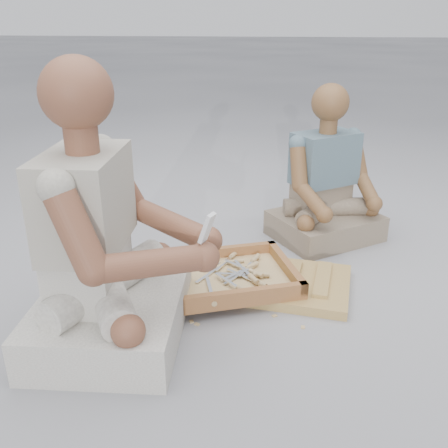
# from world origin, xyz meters

# --- Properties ---
(ground) EXTENTS (60.00, 60.00, 0.00)m
(ground) POSITION_xyz_m (0.00, 0.00, 0.00)
(ground) COLOR #99999E
(ground) RESTS_ON ground
(carved_panel) EXTENTS (0.67, 0.50, 0.04)m
(carved_panel) POSITION_xyz_m (0.13, 0.17, 0.02)
(carved_panel) COLOR olive
(carved_panel) RESTS_ON ground
(tool_tray) EXTENTS (0.66, 0.59, 0.07)m
(tool_tray) POSITION_xyz_m (-0.07, 0.11, 0.07)
(tool_tray) COLOR brown
(tool_tray) RESTS_ON carved_panel
(chisel_0) EXTENTS (0.19, 0.14, 0.02)m
(chisel_0) POSITION_xyz_m (0.02, 0.14, 0.08)
(chisel_0) COLOR silver
(chisel_0) RESTS_ON tool_tray
(chisel_1) EXTENTS (0.08, 0.22, 0.02)m
(chisel_1) POSITION_xyz_m (-0.12, -0.08, 0.08)
(chisel_1) COLOR silver
(chisel_1) RESTS_ON tool_tray
(chisel_2) EXTENTS (0.22, 0.03, 0.02)m
(chisel_2) POSITION_xyz_m (0.04, 0.12, 0.08)
(chisel_2) COLOR silver
(chisel_2) RESTS_ON tool_tray
(chisel_3) EXTENTS (0.12, 0.20, 0.02)m
(chisel_3) POSITION_xyz_m (-0.13, 0.18, 0.07)
(chisel_3) COLOR silver
(chisel_3) RESTS_ON tool_tray
(chisel_4) EXTENTS (0.13, 0.20, 0.02)m
(chisel_4) POSITION_xyz_m (0.02, 0.09, 0.08)
(chisel_4) COLOR silver
(chisel_4) RESTS_ON tool_tray
(chisel_5) EXTENTS (0.19, 0.15, 0.02)m
(chisel_5) POSITION_xyz_m (0.04, 0.06, 0.08)
(chisel_5) COLOR silver
(chisel_5) RESTS_ON tool_tray
(chisel_6) EXTENTS (0.17, 0.17, 0.02)m
(chisel_6) POSITION_xyz_m (-0.02, -0.02, 0.09)
(chisel_6) COLOR silver
(chisel_6) RESTS_ON tool_tray
(chisel_7) EXTENTS (0.09, 0.21, 0.02)m
(chisel_7) POSITION_xyz_m (-0.08, 0.29, 0.08)
(chisel_7) COLOR silver
(chisel_7) RESTS_ON tool_tray
(chisel_8) EXTENTS (0.21, 0.10, 0.02)m
(chisel_8) POSITION_xyz_m (-0.08, 0.23, 0.07)
(chisel_8) COLOR silver
(chisel_8) RESTS_ON tool_tray
(chisel_9) EXTENTS (0.13, 0.20, 0.02)m
(chisel_9) POSITION_xyz_m (-0.00, 0.17, 0.07)
(chisel_9) COLOR silver
(chisel_9) RESTS_ON tool_tray
(chisel_10) EXTENTS (0.09, 0.21, 0.02)m
(chisel_10) POSITION_xyz_m (0.02, 0.25, 0.08)
(chisel_10) COLOR silver
(chisel_10) RESTS_ON tool_tray
(chisel_11) EXTENTS (0.15, 0.18, 0.02)m
(chisel_11) POSITION_xyz_m (-0.00, 0.18, 0.08)
(chisel_11) COLOR silver
(chisel_11) RESTS_ON tool_tray
(wood_chip_0) EXTENTS (0.02, 0.02, 0.00)m
(wood_chip_0) POSITION_xyz_m (-0.03, 0.32, 0.00)
(wood_chip_0) COLOR tan
(wood_chip_0) RESTS_ON ground
(wood_chip_1) EXTENTS (0.02, 0.02, 0.00)m
(wood_chip_1) POSITION_xyz_m (0.12, -0.07, 0.00)
(wood_chip_1) COLOR tan
(wood_chip_1) RESTS_ON ground
(wood_chip_2) EXTENTS (0.02, 0.02, 0.00)m
(wood_chip_2) POSITION_xyz_m (-0.17, -0.17, 0.00)
(wood_chip_2) COLOR tan
(wood_chip_2) RESTS_ON ground
(wood_chip_3) EXTENTS (0.02, 0.02, 0.00)m
(wood_chip_3) POSITION_xyz_m (0.11, 0.07, 0.00)
(wood_chip_3) COLOR tan
(wood_chip_3) RESTS_ON ground
(wood_chip_4) EXTENTS (0.02, 0.02, 0.00)m
(wood_chip_4) POSITION_xyz_m (-0.34, -0.14, 0.00)
(wood_chip_4) COLOR tan
(wood_chip_4) RESTS_ON ground
(wood_chip_5) EXTENTS (0.02, 0.02, 0.00)m
(wood_chip_5) POSITION_xyz_m (-0.26, 0.30, 0.00)
(wood_chip_5) COLOR tan
(wood_chip_5) RESTS_ON ground
(wood_chip_6) EXTENTS (0.02, 0.02, 0.00)m
(wood_chip_6) POSITION_xyz_m (0.02, 0.06, 0.00)
(wood_chip_6) COLOR tan
(wood_chip_6) RESTS_ON ground
(wood_chip_7) EXTENTS (0.02, 0.02, 0.00)m
(wood_chip_7) POSITION_xyz_m (-0.04, 0.03, 0.00)
(wood_chip_7) COLOR tan
(wood_chip_7) RESTS_ON ground
(wood_chip_8) EXTENTS (0.02, 0.02, 0.00)m
(wood_chip_8) POSITION_xyz_m (-0.05, 0.16, 0.00)
(wood_chip_8) COLOR tan
(wood_chip_8) RESTS_ON ground
(wood_chip_9) EXTENTS (0.02, 0.02, 0.00)m
(wood_chip_9) POSITION_xyz_m (0.23, -0.14, 0.00)
(wood_chip_9) COLOR tan
(wood_chip_9) RESTS_ON ground
(wood_chip_10) EXTENTS (0.02, 0.02, 0.00)m
(wood_chip_10) POSITION_xyz_m (-0.30, 0.14, 0.00)
(wood_chip_10) COLOR tan
(wood_chip_10) RESTS_ON ground
(wood_chip_11) EXTENTS (0.02, 0.02, 0.00)m
(wood_chip_11) POSITION_xyz_m (-0.20, -0.15, 0.00)
(wood_chip_11) COLOR tan
(wood_chip_11) RESTS_ON ground
(wood_chip_12) EXTENTS (0.02, 0.02, 0.00)m
(wood_chip_12) POSITION_xyz_m (0.10, 0.09, 0.00)
(wood_chip_12) COLOR tan
(wood_chip_12) RESTS_ON ground
(wood_chip_13) EXTENTS (0.02, 0.02, 0.00)m
(wood_chip_13) POSITION_xyz_m (-0.29, 0.51, 0.00)
(wood_chip_13) COLOR tan
(wood_chip_13) RESTS_ON ground
(wood_chip_14) EXTENTS (0.02, 0.02, 0.00)m
(wood_chip_14) POSITION_xyz_m (0.21, 0.15, 0.00)
(wood_chip_14) COLOR tan
(wood_chip_14) RESTS_ON ground
(wood_chip_15) EXTENTS (0.02, 0.02, 0.00)m
(wood_chip_15) POSITION_xyz_m (-0.18, -0.08, 0.00)
(wood_chip_15) COLOR tan
(wood_chip_15) RESTS_ON ground
(craftsman) EXTENTS (0.68, 0.67, 1.00)m
(craftsman) POSITION_xyz_m (-0.48, -0.26, 0.34)
(craftsman) COLOR silver
(craftsman) RESTS_ON ground
(companion) EXTENTS (0.66, 0.63, 0.80)m
(companion) POSITION_xyz_m (0.36, 0.74, 0.27)
(companion) COLOR #7C7059
(companion) RESTS_ON ground
(mobile_phone) EXTENTS (0.06, 0.06, 0.10)m
(mobile_phone) POSITION_xyz_m (-0.11, -0.31, 0.47)
(mobile_phone) COLOR silver
(mobile_phone) RESTS_ON craftsman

